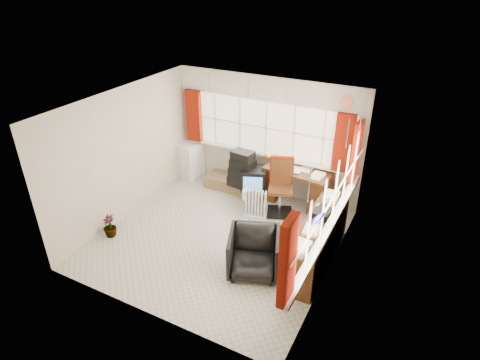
% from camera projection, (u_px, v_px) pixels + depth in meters
% --- Properties ---
extents(ground, '(4.00, 4.00, 0.00)m').
position_uv_depth(ground, '(219.00, 238.00, 7.27)').
color(ground, beige).
rests_on(ground, ground).
extents(room_walls, '(4.00, 4.00, 4.00)m').
position_uv_depth(room_walls, '(217.00, 164.00, 6.56)').
color(room_walls, beige).
rests_on(room_walls, ground).
extents(window_back, '(3.70, 0.12, 3.60)m').
position_uv_depth(window_back, '(265.00, 151.00, 8.34)').
color(window_back, '#F5E2C2').
rests_on(window_back, room_walls).
extents(window_right, '(0.12, 3.70, 3.60)m').
position_uv_depth(window_right, '(330.00, 223.00, 6.04)').
color(window_right, '#F5E2C2').
rests_on(window_right, room_walls).
extents(curtains, '(3.83, 3.83, 1.15)m').
position_uv_depth(curtains, '(290.00, 156.00, 6.93)').
color(curtains, '#991F08').
rests_on(curtains, room_walls).
extents(overhead_cabinets, '(3.98, 3.98, 0.48)m').
position_uv_depth(overhead_cabinets, '(298.00, 112.00, 6.57)').
color(overhead_cabinets, silver).
rests_on(overhead_cabinets, room_walls).
extents(desk, '(1.40, 0.80, 0.81)m').
position_uv_depth(desk, '(298.00, 185.00, 8.15)').
color(desk, '#542813').
rests_on(desk, ground).
extents(desk_lamp, '(0.17, 0.16, 0.39)m').
position_uv_depth(desk_lamp, '(279.00, 158.00, 7.81)').
color(desk_lamp, yellow).
rests_on(desk_lamp, desk).
extents(task_chair, '(0.61, 0.63, 1.14)m').
position_uv_depth(task_chair, '(281.00, 184.00, 7.81)').
color(task_chair, black).
rests_on(task_chair, ground).
extents(office_chair, '(1.02, 1.04, 0.73)m').
position_uv_depth(office_chair, '(254.00, 253.00, 6.32)').
color(office_chair, black).
rests_on(office_chair, ground).
extents(radiator, '(0.43, 0.25, 0.61)m').
position_uv_depth(radiator, '(256.00, 207.00, 7.72)').
color(radiator, white).
rests_on(radiator, ground).
extents(credenza, '(0.50, 2.00, 0.85)m').
position_uv_depth(credenza, '(317.00, 241.00, 6.54)').
color(credenza, '#542813').
rests_on(credenza, ground).
extents(file_tray, '(0.38, 0.43, 0.12)m').
position_uv_depth(file_tray, '(322.00, 213.00, 6.52)').
color(file_tray, black).
rests_on(file_tray, credenza).
extents(tv_bench, '(1.40, 0.50, 0.25)m').
position_uv_depth(tv_bench, '(237.00, 184.00, 8.78)').
color(tv_bench, olive).
rests_on(tv_bench, ground).
extents(crt_tv, '(0.64, 0.61, 0.46)m').
position_uv_depth(crt_tv, '(254.00, 179.00, 8.26)').
color(crt_tv, black).
rests_on(crt_tv, tv_bench).
extents(hifi_stack, '(0.62, 0.43, 0.79)m').
position_uv_depth(hifi_stack, '(243.00, 170.00, 8.31)').
color(hifi_stack, black).
rests_on(hifi_stack, tv_bench).
extents(mini_fridge, '(0.58, 0.59, 0.82)m').
position_uv_depth(mini_fridge, '(190.00, 160.00, 9.21)').
color(mini_fridge, white).
rests_on(mini_fridge, ground).
extents(spray_bottle_a, '(0.16, 0.16, 0.32)m').
position_uv_depth(spray_bottle_a, '(228.00, 180.00, 8.87)').
color(spray_bottle_a, white).
rests_on(spray_bottle_a, ground).
extents(spray_bottle_b, '(0.09, 0.09, 0.19)m').
position_uv_depth(spray_bottle_b, '(251.00, 220.00, 7.60)').
color(spray_bottle_b, '#84C5BA').
rests_on(spray_bottle_b, ground).
extents(flower_vase, '(0.26, 0.26, 0.42)m').
position_uv_depth(flower_vase, '(109.00, 226.00, 7.24)').
color(flower_vase, black).
rests_on(flower_vase, ground).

